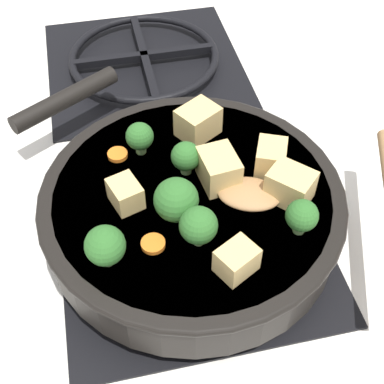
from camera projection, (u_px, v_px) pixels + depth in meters
ground_plane at (192, 239)px, 0.64m from camera, size 2.40×2.40×0.00m
front_burner_grate at (192, 233)px, 0.63m from camera, size 0.31×0.31×0.03m
rear_burner_grate at (144, 60)px, 0.87m from camera, size 0.31×0.31×0.03m
skillet_pan at (191, 206)px, 0.60m from camera, size 0.37×0.43×0.06m
wooden_spoon at (330, 202)px, 0.56m from camera, size 0.23×0.22×0.02m
tofu_cube_center_large at (198, 122)px, 0.63m from camera, size 0.06×0.05×0.04m
tofu_cube_near_handle at (290, 186)px, 0.56m from camera, size 0.06×0.06×0.04m
tofu_cube_east_chunk at (125, 191)px, 0.56m from camera, size 0.04×0.04×0.03m
tofu_cube_west_chunk at (271, 157)px, 0.59m from camera, size 0.04×0.05×0.03m
tofu_cube_back_piece at (219, 169)px, 0.57m from camera, size 0.04×0.05×0.04m
tofu_cube_front_piece at (237, 260)px, 0.50m from camera, size 0.05×0.04×0.03m
broccoli_floret_near_spoon at (185, 157)px, 0.58m from camera, size 0.03×0.03×0.04m
broccoli_floret_center_top at (176, 200)px, 0.53m from camera, size 0.05×0.05×0.05m
broccoli_floret_east_rim at (198, 226)px, 0.51m from camera, size 0.04×0.04×0.05m
broccoli_floret_west_rim at (105, 246)px, 0.50m from camera, size 0.04×0.04×0.05m
broccoli_floret_north_edge at (302, 216)px, 0.53m from camera, size 0.03×0.03×0.04m
broccoli_floret_south_cluster at (140, 137)px, 0.60m from camera, size 0.03×0.03×0.04m
carrot_slice_orange_thin at (118, 154)px, 0.61m from camera, size 0.02×0.02×0.01m
carrot_slice_near_center at (153, 244)px, 0.53m from camera, size 0.02×0.02×0.01m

